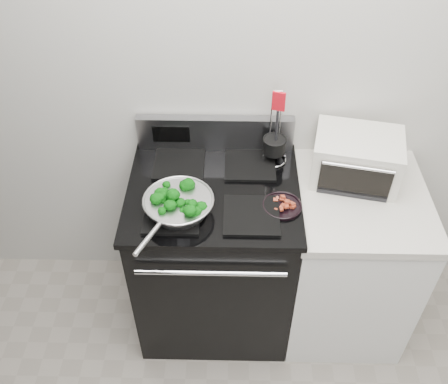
{
  "coord_description": "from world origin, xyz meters",
  "views": [
    {
      "loc": [
        -0.22,
        -0.25,
        2.49
      ],
      "look_at": [
        -0.25,
        1.36,
        0.98
      ],
      "focal_mm": 40.0,
      "sensor_mm": 36.0,
      "label": 1
    }
  ],
  "objects_px": {
    "skillet": "(178,204)",
    "toaster_oven": "(356,158)",
    "gas_range": "(215,254)",
    "bacon_plate": "(282,204)",
    "utensil_holder": "(274,149)"
  },
  "relations": [
    {
      "from": "utensil_holder",
      "to": "bacon_plate",
      "type": "bearing_deg",
      "value": -69.88
    },
    {
      "from": "gas_range",
      "to": "bacon_plate",
      "type": "relative_size",
      "value": 6.51
    },
    {
      "from": "gas_range",
      "to": "skillet",
      "type": "distance_m",
      "value": 0.55
    },
    {
      "from": "skillet",
      "to": "utensil_holder",
      "type": "bearing_deg",
      "value": 65.5
    },
    {
      "from": "gas_range",
      "to": "toaster_oven",
      "type": "bearing_deg",
      "value": 11.4
    },
    {
      "from": "skillet",
      "to": "toaster_oven",
      "type": "height_order",
      "value": "toaster_oven"
    },
    {
      "from": "utensil_holder",
      "to": "toaster_oven",
      "type": "relative_size",
      "value": 0.88
    },
    {
      "from": "gas_range",
      "to": "bacon_plate",
      "type": "bearing_deg",
      "value": -20.13
    },
    {
      "from": "skillet",
      "to": "toaster_oven",
      "type": "relative_size",
      "value": 1.04
    },
    {
      "from": "bacon_plate",
      "to": "toaster_oven",
      "type": "relative_size",
      "value": 0.39
    },
    {
      "from": "gas_range",
      "to": "utensil_holder",
      "type": "distance_m",
      "value": 0.64
    },
    {
      "from": "gas_range",
      "to": "bacon_plate",
      "type": "height_order",
      "value": "gas_range"
    },
    {
      "from": "utensil_holder",
      "to": "toaster_oven",
      "type": "xyz_separation_m",
      "value": [
        0.38,
        -0.08,
        0.01
      ]
    },
    {
      "from": "skillet",
      "to": "bacon_plate",
      "type": "relative_size",
      "value": 2.65
    },
    {
      "from": "skillet",
      "to": "toaster_oven",
      "type": "bearing_deg",
      "value": 44.8
    }
  ]
}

